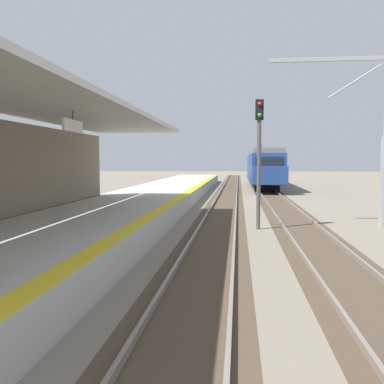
% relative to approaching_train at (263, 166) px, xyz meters
% --- Properties ---
extents(station_platform, '(5.00, 80.00, 0.91)m').
position_rel_approaching_train_xyz_m(station_platform, '(-7.80, -27.66, -1.73)').
color(station_platform, '#B7B5AD').
rests_on(station_platform, ground).
extents(track_pair_nearest_platform, '(2.34, 120.00, 0.16)m').
position_rel_approaching_train_xyz_m(track_pair_nearest_platform, '(-3.40, -23.66, -2.13)').
color(track_pair_nearest_platform, '#4C3D2D').
rests_on(track_pair_nearest_platform, ground).
extents(track_pair_middle, '(2.34, 120.00, 0.16)m').
position_rel_approaching_train_xyz_m(track_pair_middle, '(-0.00, -23.66, -2.13)').
color(track_pair_middle, '#4C3D2D').
rests_on(track_pair_middle, ground).
extents(approaching_train, '(2.93, 19.60, 4.76)m').
position_rel_approaching_train_xyz_m(approaching_train, '(0.00, 0.00, 0.00)').
color(approaching_train, navy).
rests_on(approaching_train, ground).
extents(rail_signal_post, '(0.32, 0.34, 5.20)m').
position_rel_approaching_train_xyz_m(rail_signal_post, '(-1.75, -26.98, 1.02)').
color(rail_signal_post, '#4C4C4C').
rests_on(rail_signal_post, ground).
extents(catenary_pylon_far_side, '(5.00, 0.40, 7.50)m').
position_rel_approaching_train_xyz_m(catenary_pylon_far_side, '(3.16, -26.13, 1.43)').
color(catenary_pylon_far_side, '#9EA3A8').
rests_on(catenary_pylon_far_side, ground).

